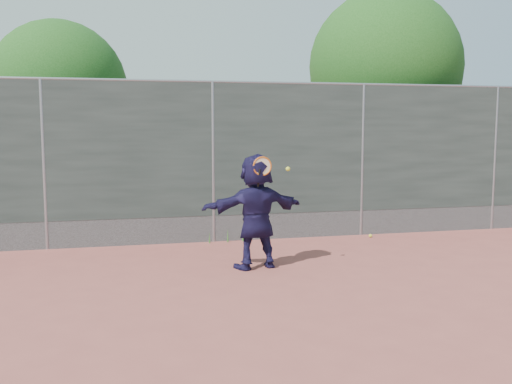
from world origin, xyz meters
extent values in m
plane|color=#9E4C42|center=(0.00, 0.00, 0.00)|extent=(80.00, 80.00, 0.00)
imported|color=#1A153C|center=(0.33, 1.36, 0.89)|extent=(1.71, 0.82, 1.77)
sphere|color=#CED32F|center=(3.07, 3.19, 0.03)|extent=(0.07, 0.07, 0.07)
cube|color=#38423D|center=(0.00, 3.50, 1.75)|extent=(20.00, 0.04, 2.50)
cube|color=slate|center=(0.00, 3.50, 0.25)|extent=(20.00, 0.03, 0.50)
cylinder|color=gray|center=(0.00, 3.50, 3.00)|extent=(20.00, 0.05, 0.05)
cylinder|color=gray|center=(-3.00, 3.50, 1.50)|extent=(0.06, 0.06, 3.00)
cylinder|color=gray|center=(0.00, 3.50, 1.50)|extent=(0.06, 0.06, 3.00)
cylinder|color=gray|center=(3.00, 3.50, 1.50)|extent=(0.06, 0.06, 3.00)
cylinder|color=gray|center=(6.00, 3.50, 1.50)|extent=(0.06, 0.06, 3.00)
torus|color=#C45512|center=(0.38, 1.16, 1.59)|extent=(0.29, 0.05, 0.29)
cylinder|color=beige|center=(0.38, 1.16, 1.59)|extent=(0.25, 0.02, 0.25)
cylinder|color=black|center=(0.33, 1.18, 1.39)|extent=(0.04, 0.13, 0.33)
sphere|color=#CED32F|center=(0.76, 1.12, 1.54)|extent=(0.07, 0.07, 0.07)
cylinder|color=#382314|center=(4.50, 5.70, 1.30)|extent=(0.28, 0.28, 2.60)
sphere|color=#23561C|center=(4.50, 5.70, 3.59)|extent=(3.60, 3.60, 3.60)
sphere|color=#23561C|center=(5.22, 5.90, 3.23)|extent=(2.52, 2.52, 2.52)
cylinder|color=#382314|center=(-3.00, 6.50, 1.10)|extent=(0.28, 0.28, 2.20)
sphere|color=#23561C|center=(-3.00, 6.50, 3.03)|extent=(3.00, 3.00, 3.00)
sphere|color=#23561C|center=(-2.40, 6.70, 2.73)|extent=(2.10, 2.10, 2.10)
cone|color=#387226|center=(0.25, 3.38, 0.13)|extent=(0.03, 0.03, 0.26)
cone|color=#387226|center=(0.55, 3.40, 0.15)|extent=(0.03, 0.03, 0.30)
cone|color=#387226|center=(-0.10, 3.36, 0.11)|extent=(0.03, 0.03, 0.22)
camera|label=1|loc=(-1.64, -7.07, 2.18)|focal=40.00mm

